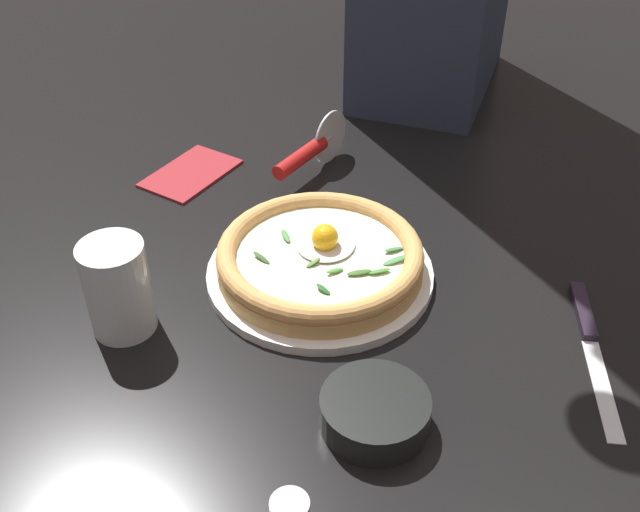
# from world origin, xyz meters

# --- Properties ---
(ground_plane) EXTENTS (2.40, 2.40, 0.03)m
(ground_plane) POSITION_xyz_m (0.00, 0.00, -0.01)
(ground_plane) COLOR black
(ground_plane) RESTS_ON ground
(pizza_plate) EXTENTS (0.28, 0.28, 0.01)m
(pizza_plate) POSITION_xyz_m (0.01, -0.01, 0.01)
(pizza_plate) COLOR white
(pizza_plate) RESTS_ON ground
(pizza) EXTENTS (0.25, 0.25, 0.06)m
(pizza) POSITION_xyz_m (0.01, -0.01, 0.03)
(pizza) COLOR tan
(pizza) RESTS_ON pizza_plate
(side_bowl) EXTENTS (0.11, 0.11, 0.04)m
(side_bowl) POSITION_xyz_m (-0.22, -0.08, 0.02)
(side_bowl) COLOR black
(side_bowl) RESTS_ON ground
(pizza_cutter) EXTENTS (0.15, 0.09, 0.08)m
(pizza_cutter) POSITION_xyz_m (0.25, 0.03, 0.04)
(pizza_cutter) COLOR silver
(pizza_cutter) RESTS_ON ground
(table_knife) EXTENTS (0.23, 0.02, 0.01)m
(table_knife) POSITION_xyz_m (-0.07, -0.31, 0.00)
(table_knife) COLOR silver
(table_knife) RESTS_ON ground
(drinking_glass) EXTENTS (0.07, 0.07, 0.11)m
(drinking_glass) POSITION_xyz_m (-0.10, 0.21, 0.05)
(drinking_glass) COLOR silver
(drinking_glass) RESTS_ON ground
(folded_napkin) EXTENTS (0.17, 0.14, 0.01)m
(folded_napkin) POSITION_xyz_m (0.23, 0.20, 0.00)
(folded_napkin) COLOR maroon
(folded_napkin) RESTS_ON ground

